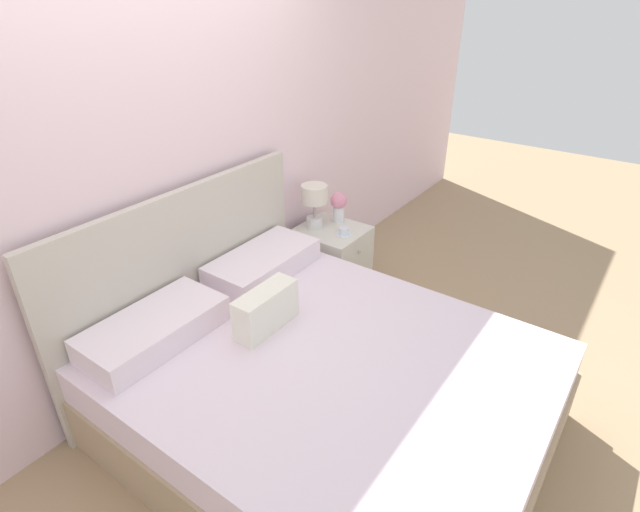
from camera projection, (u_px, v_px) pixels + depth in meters
ground_plane at (196, 354)px, 3.23m from camera, size 12.00×12.00×0.00m
wall_back at (158, 158)px, 2.63m from camera, size 8.00×0.06×2.60m
bed at (315, 383)px, 2.60m from camera, size 1.76×2.08×1.13m
nightstand at (331, 260)px, 3.79m from camera, size 0.45×0.50×0.52m
table_lamp at (314, 199)px, 3.59m from camera, size 0.19×0.19×0.32m
flower_vase at (339, 205)px, 3.72m from camera, size 0.13×0.13×0.23m
teacup at (344, 232)px, 3.57m from camera, size 0.11×0.11×0.06m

